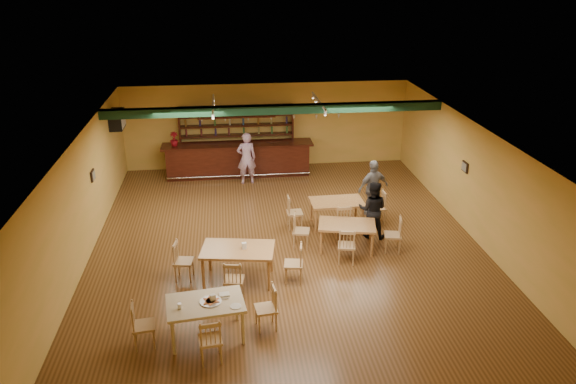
{
  "coord_description": "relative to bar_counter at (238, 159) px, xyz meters",
  "views": [
    {
      "loc": [
        -1.47,
        -13.01,
        6.81
      ],
      "look_at": [
        0.12,
        0.6,
        1.15
      ],
      "focal_mm": 34.52,
      "sensor_mm": 36.0,
      "label": 1
    }
  ],
  "objects": [
    {
      "name": "dining_table_b",
      "position": [
        2.59,
        -4.35,
        -0.2
      ],
      "size": [
        1.48,
        0.91,
        0.73
      ],
      "primitive_type": "cube",
      "rotation": [
        0.0,
        0.0,
        0.02
      ],
      "color": "#955B34",
      "rests_on": "ground"
    },
    {
      "name": "side_plate",
      "position": [
        -0.35,
        -9.23,
        0.23
      ],
      "size": [
        0.24,
        0.24,
        0.01
      ],
      "primitive_type": "cylinder",
      "rotation": [
        0.0,
        0.0,
        0.12
      ],
      "color": "white",
      "rests_on": "near_table"
    },
    {
      "name": "picture_left",
      "position": [
        -3.89,
        -4.15,
        1.14
      ],
      "size": [
        0.04,
        0.34,
        0.28
      ],
      "primitive_type": "cube",
      "color": "black",
      "rests_on": "wall_left"
    },
    {
      "name": "back_bar_hutch",
      "position": [
        0.0,
        0.63,
        0.57
      ],
      "size": [
        3.98,
        0.4,
        2.28
      ],
      "primitive_type": "cube",
      "color": "black",
      "rests_on": "ground"
    },
    {
      "name": "pizza_tray",
      "position": [
        -0.82,
        -9.02,
        0.23
      ],
      "size": [
        0.47,
        0.47,
        0.01
      ],
      "primitive_type": "cylinder",
      "rotation": [
        0.0,
        0.0,
        0.2
      ],
      "color": "silver",
      "rests_on": "near_table"
    },
    {
      "name": "track_rail_left",
      "position": [
        -0.72,
        -1.75,
        2.38
      ],
      "size": [
        0.05,
        2.5,
        0.05
      ],
      "primitive_type": "cube",
      "color": "silver",
      "rests_on": "ceiling"
    },
    {
      "name": "picture_right",
      "position": [
        6.05,
        -4.65,
        1.14
      ],
      "size": [
        0.04,
        0.34,
        0.28
      ],
      "primitive_type": "cube",
      "color": "black",
      "rests_on": "wall_right"
    },
    {
      "name": "patron_right_a",
      "position": [
        3.39,
        -5.15,
        0.22
      ],
      "size": [
        0.92,
        0.82,
        1.57
      ],
      "primitive_type": "imported",
      "rotation": [
        0.0,
        0.0,
        2.79
      ],
      "color": "black",
      "rests_on": "ground"
    },
    {
      "name": "pizza_server",
      "position": [
        -0.66,
        -8.97,
        0.24
      ],
      "size": [
        0.32,
        0.11,
        0.0
      ],
      "primitive_type": "cube",
      "rotation": [
        0.0,
        0.0,
        0.05
      ],
      "color": "silver",
      "rests_on": "pizza_tray"
    },
    {
      "name": "patron_right_b",
      "position": [
        3.77,
        -3.78,
        0.27
      ],
      "size": [
        1.06,
        0.7,
        1.67
      ],
      "primitive_type": "imported",
      "rotation": [
        0.0,
        0.0,
        3.47
      ],
      "color": "gray",
      "rests_on": "ground"
    },
    {
      "name": "ac_unit",
      "position": [
        -3.72,
        -0.95,
        1.79
      ],
      "size": [
        0.34,
        0.7,
        0.48
      ],
      "primitive_type": "cube",
      "color": "silver",
      "rests_on": "wall_left"
    },
    {
      "name": "dining_table_d",
      "position": [
        2.57,
        -5.78,
        -0.21
      ],
      "size": [
        1.58,
        1.14,
        0.71
      ],
      "primitive_type": "cube",
      "rotation": [
        0.0,
        0.0,
        -0.22
      ],
      "color": "#955B34",
      "rests_on": "ground"
    },
    {
      "name": "near_table",
      "position": [
        -0.93,
        -9.02,
        -0.17
      ],
      "size": [
        1.58,
        1.12,
        0.79
      ],
      "primitive_type": "cube",
      "rotation": [
        0.0,
        0.0,
        0.12
      ],
      "color": "beige",
      "rests_on": "ground"
    },
    {
      "name": "patron_bar",
      "position": [
        0.26,
        -0.83,
        0.31
      ],
      "size": [
        0.68,
        0.48,
        1.75
      ],
      "primitive_type": "imported",
      "rotation": [
        0.0,
        0.0,
        3.25
      ],
      "color": "purple",
      "rests_on": "ground"
    },
    {
      "name": "parmesan_shaker",
      "position": [
        -1.4,
        -9.18,
        0.28
      ],
      "size": [
        0.08,
        0.08,
        0.11
      ],
      "primitive_type": "cylinder",
      "rotation": [
        0.0,
        0.0,
        0.12
      ],
      "color": "#EAE5C6",
      "rests_on": "near_table"
    },
    {
      "name": "dining_table_c",
      "position": [
        -0.23,
        -6.97,
        -0.15
      ],
      "size": [
        1.78,
        1.24,
        0.82
      ],
      "primitive_type": "cube",
      "rotation": [
        0.0,
        0.0,
        -0.16
      ],
      "color": "#955B34",
      "rests_on": "ground"
    },
    {
      "name": "ceiling_beam",
      "position": [
        1.08,
        -2.35,
        2.31
      ],
      "size": [
        10.0,
        0.3,
        0.25
      ],
      "primitive_type": "cube",
      "color": "black",
      "rests_on": "ceiling"
    },
    {
      "name": "track_rail_right",
      "position": [
        2.48,
        -1.75,
        2.38
      ],
      "size": [
        0.05,
        2.5,
        0.05
      ],
      "primitive_type": "cube",
      "color": "silver",
      "rests_on": "ceiling"
    },
    {
      "name": "napkin_stack",
      "position": [
        -0.56,
        -8.81,
        0.24
      ],
      "size": [
        0.21,
        0.17,
        0.03
      ],
      "primitive_type": "cube",
      "rotation": [
        0.0,
        0.0,
        0.1
      ],
      "color": "white",
      "rests_on": "near_table"
    },
    {
      "name": "floor",
      "position": [
        1.08,
        -5.15,
        -0.56
      ],
      "size": [
        12.0,
        12.0,
        0.0
      ],
      "primitive_type": "plane",
      "color": "#523617",
      "rests_on": "ground"
    },
    {
      "name": "poinsettia",
      "position": [
        -2.12,
        0.0,
        0.8
      ],
      "size": [
        0.34,
        0.34,
        0.48
      ],
      "primitive_type": "imported",
      "rotation": [
        0.0,
        0.0,
        0.35
      ],
      "color": "maroon",
      "rests_on": "bar_counter"
    },
    {
      "name": "bar_counter",
      "position": [
        0.0,
        0.0,
        0.0
      ],
      "size": [
        5.15,
        0.85,
        1.13
      ],
      "primitive_type": "cube",
      "color": "black",
      "rests_on": "ground"
    }
  ]
}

